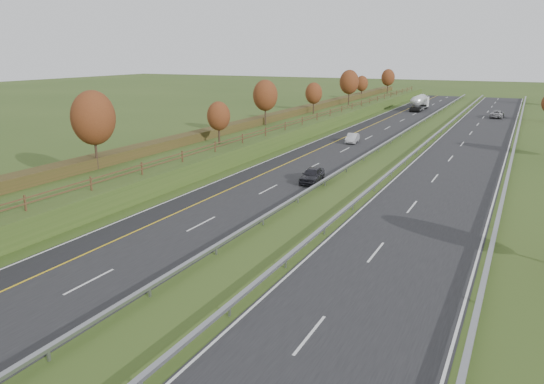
# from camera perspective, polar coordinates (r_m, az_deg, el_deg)

# --- Properties ---
(ground) EXTENTS (400.00, 400.00, 0.00)m
(ground) POSITION_cam_1_polar(r_m,az_deg,el_deg) (68.41, 12.18, 3.44)
(ground) COLOR #334B1A
(ground) RESTS_ON ground
(near_carriageway) EXTENTS (10.50, 200.00, 0.04)m
(near_carriageway) POSITION_cam_1_polar(r_m,az_deg,el_deg) (75.30, 7.18, 4.70)
(near_carriageway) COLOR black
(near_carriageway) RESTS_ON ground
(far_carriageway) EXTENTS (10.50, 200.00, 0.04)m
(far_carriageway) POSITION_cam_1_polar(r_m,az_deg,el_deg) (71.87, 19.75, 3.45)
(far_carriageway) COLOR black
(far_carriageway) RESTS_ON ground
(hard_shoulder) EXTENTS (3.00, 200.00, 0.04)m
(hard_shoulder) POSITION_cam_1_polar(r_m,az_deg,el_deg) (76.55, 4.52, 4.94)
(hard_shoulder) COLOR black
(hard_shoulder) RESTS_ON ground
(lane_markings) EXTENTS (26.75, 200.00, 0.01)m
(lane_markings) POSITION_cam_1_polar(r_m,az_deg,el_deg) (73.43, 11.90, 4.26)
(lane_markings) COLOR silver
(lane_markings) RESTS_ON near_carriageway
(embankment_left) EXTENTS (12.00, 200.00, 2.00)m
(embankment_left) POSITION_cam_1_polar(r_m,az_deg,el_deg) (80.16, -1.67, 6.14)
(embankment_left) COLOR #334B1A
(embankment_left) RESTS_ON ground
(hedge_left) EXTENTS (2.20, 180.00, 1.10)m
(hedge_left) POSITION_cam_1_polar(r_m,az_deg,el_deg) (80.87, -2.95, 7.31)
(hedge_left) COLOR #373616
(hedge_left) RESTS_ON embankment_left
(fence_left) EXTENTS (0.12, 189.06, 1.20)m
(fence_left) POSITION_cam_1_polar(r_m,az_deg,el_deg) (77.59, 1.15, 7.14)
(fence_left) COLOR #422B19
(fence_left) RESTS_ON embankment_left
(median_barrier_near) EXTENTS (0.32, 200.00, 0.71)m
(median_barrier_near) POSITION_cam_1_polar(r_m,az_deg,el_deg) (73.61, 11.41, 4.76)
(median_barrier_near) COLOR gray
(median_barrier_near) RESTS_ON ground
(median_barrier_far) EXTENTS (0.32, 200.00, 0.71)m
(median_barrier_far) POSITION_cam_1_polar(r_m,az_deg,el_deg) (72.55, 15.32, 4.38)
(median_barrier_far) COLOR gray
(median_barrier_far) RESTS_ON ground
(outer_barrier_far) EXTENTS (0.32, 200.00, 0.71)m
(outer_barrier_far) POSITION_cam_1_polar(r_m,az_deg,el_deg) (71.43, 24.41, 3.42)
(outer_barrier_far) COLOR gray
(outer_barrier_far) RESTS_ON ground
(trees_left) EXTENTS (6.64, 164.30, 7.66)m
(trees_left) POSITION_cam_1_polar(r_m,az_deg,el_deg) (76.38, -2.64, 9.75)
(trees_left) COLOR #2D2116
(trees_left) RESTS_ON embankment_left
(road_tanker) EXTENTS (2.40, 11.22, 3.46)m
(road_tanker) POSITION_cam_1_polar(r_m,az_deg,el_deg) (128.43, 15.59, 9.30)
(road_tanker) COLOR silver
(road_tanker) RESTS_ON near_carriageway
(car_dark_near) EXTENTS (2.27, 4.73, 1.56)m
(car_dark_near) POSITION_cam_1_polar(r_m,az_deg,el_deg) (54.96, 4.35, 1.84)
(car_dark_near) COLOR black
(car_dark_near) RESTS_ON near_carriageway
(car_silver_mid) EXTENTS (1.92, 4.31, 1.38)m
(car_silver_mid) POSITION_cam_1_polar(r_m,az_deg,el_deg) (80.00, 8.64, 5.76)
(car_silver_mid) COLOR #B1B1B6
(car_silver_mid) RESTS_ON near_carriageway
(car_small_far) EXTENTS (2.24, 5.51, 1.60)m
(car_small_far) POSITION_cam_1_polar(r_m,az_deg,el_deg) (139.89, 15.65, 9.29)
(car_small_far) COLOR #16133C
(car_small_far) RESTS_ON near_carriageway
(car_oncoming) EXTENTS (2.60, 5.42, 1.49)m
(car_oncoming) POSITION_cam_1_polar(r_m,az_deg,el_deg) (118.61, 23.05, 7.72)
(car_oncoming) COLOR #9A9A9E
(car_oncoming) RESTS_ON far_carriageway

